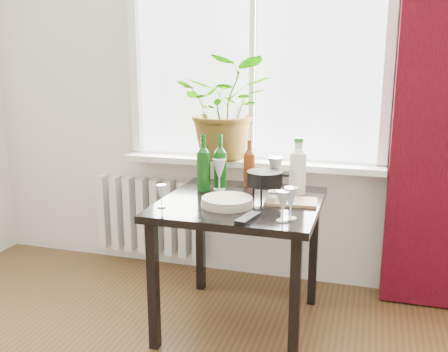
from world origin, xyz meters
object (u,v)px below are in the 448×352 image
(bottle_amber, at_px, (249,162))
(wineglass_front_left, at_px, (162,196))
(table, at_px, (241,216))
(potted_plant, at_px, (227,108))
(wineglass_back_center, at_px, (275,174))
(wineglass_back_left, at_px, (219,174))
(cleaning_bottle, at_px, (298,165))
(wineglass_far_right, at_px, (291,203))
(radiator, at_px, (150,216))
(wine_bottle_right, at_px, (220,161))
(cutting_board, at_px, (291,201))
(tv_remote, at_px, (248,218))
(fondue_pot, at_px, (265,185))
(wine_bottle_left, at_px, (204,162))
(plate_stack, at_px, (227,202))
(wineglass_front_right, at_px, (283,206))

(bottle_amber, relative_size, wineglass_front_left, 2.37)
(table, xyz_separation_m, potted_plant, (-0.26, 0.60, 0.53))
(wineglass_back_center, height_order, wineglass_back_left, wineglass_back_center)
(cleaning_bottle, distance_m, wineglass_back_center, 0.14)
(bottle_amber, distance_m, wineglass_far_right, 0.67)
(wineglass_back_center, xyz_separation_m, wineglass_front_left, (-0.50, -0.47, -0.04))
(radiator, relative_size, bottle_amber, 2.79)
(wine_bottle_right, distance_m, cutting_board, 0.52)
(wineglass_far_right, relative_size, tv_remote, 0.87)
(wineglass_far_right, distance_m, fondue_pot, 0.38)
(bottle_amber, bearing_deg, wine_bottle_left, -141.68)
(wine_bottle_left, distance_m, tv_remote, 0.62)
(wine_bottle_right, distance_m, fondue_pot, 0.34)
(radiator, height_order, bottle_amber, bottle_amber)
(radiator, height_order, wineglass_back_center, wineglass_back_center)
(plate_stack, distance_m, tv_remote, 0.26)
(wineglass_back_center, distance_m, plate_stack, 0.40)
(wineglass_back_left, bearing_deg, wineglass_far_right, -41.29)
(wineglass_far_right, xyz_separation_m, fondue_pot, (-0.20, 0.32, -0.00))
(radiator, relative_size, cleaning_bottle, 2.42)
(wineglass_back_center, bearing_deg, radiator, 157.84)
(wineglass_front_left, xyz_separation_m, tv_remote, (0.48, -0.08, -0.05))
(wineglass_front_right, bearing_deg, tv_remote, -169.88)
(table, distance_m, tv_remote, 0.36)
(wine_bottle_right, relative_size, cutting_board, 1.20)
(cleaning_bottle, distance_m, fondue_pot, 0.23)
(bottle_amber, xyz_separation_m, cleaning_bottle, (0.31, -0.10, 0.02))
(wineglass_back_center, relative_size, fondue_pot, 0.93)
(wineglass_front_right, distance_m, cutting_board, 0.33)
(cleaning_bottle, bearing_deg, plate_stack, -131.75)
(wineglass_far_right, distance_m, wineglass_back_center, 0.50)
(wineglass_front_right, distance_m, wineglass_front_left, 0.64)
(cleaning_bottle, xyz_separation_m, plate_stack, (-0.31, -0.35, -0.14))
(tv_remote, bearing_deg, potted_plant, 124.54)
(tv_remote, bearing_deg, fondue_pot, 103.12)
(cutting_board, bearing_deg, wineglass_back_center, 122.70)
(radiator, bearing_deg, wine_bottle_left, -39.61)
(plate_stack, relative_size, cutting_board, 1.01)
(cleaning_bottle, bearing_deg, wine_bottle_left, -171.21)
(radiator, xyz_separation_m, cleaning_bottle, (1.12, -0.40, 0.53))
(tv_remote, bearing_deg, wineglass_front_left, -177.13)
(wineglass_back_center, xyz_separation_m, plate_stack, (-0.18, -0.35, -0.08))
(wineglass_front_right, bearing_deg, wineglass_back_left, 133.99)
(potted_plant, xyz_separation_m, wine_bottle_left, (-0.01, -0.45, -0.27))
(wine_bottle_left, bearing_deg, bottle_amber, 38.32)
(wine_bottle_right, bearing_deg, wineglass_far_right, -43.27)
(wineglass_front_left, bearing_deg, table, 34.36)
(wineglass_far_right, bearing_deg, cleaning_bottle, 94.81)
(cleaning_bottle, height_order, plate_stack, cleaning_bottle)
(wine_bottle_left, xyz_separation_m, wineglass_back_left, (0.08, 0.04, -0.07))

